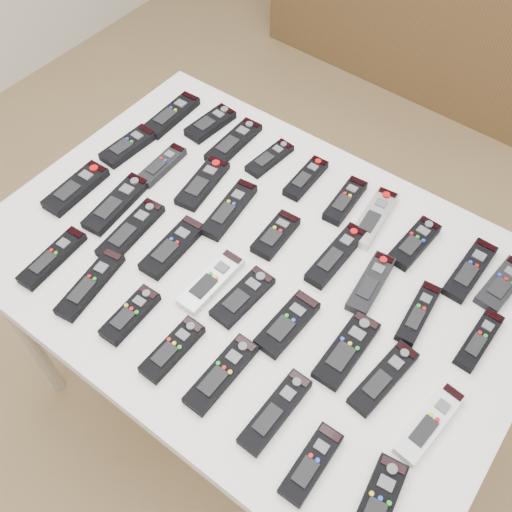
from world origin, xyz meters
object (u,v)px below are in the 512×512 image
Objects in this scene: remote_24 at (243,297)px; remote_28 at (430,423)px; remote_4 at (306,178)px; remote_17 at (418,313)px; sideboard at (415,5)px; remote_6 at (373,218)px; remote_29 at (53,258)px; remote_0 at (172,115)px; remote_32 at (172,349)px; remote_5 at (345,201)px; remote_18 at (479,340)px; remote_35 at (311,464)px; remote_23 at (211,281)px; remote_12 at (203,183)px; remote_25 at (287,324)px; remote_30 at (91,284)px; remote_31 at (130,315)px; remote_3 at (270,158)px; remote_34 at (275,411)px; remote_22 at (173,247)px; remote_13 at (229,209)px; remote_27 at (384,378)px; remote_36 at (377,505)px; remote_10 at (128,146)px; remote_33 at (221,374)px; remote_20 at (116,204)px; remote_1 at (210,123)px; remote_2 at (234,142)px; remote_16 at (371,283)px; table at (256,275)px; remote_26 at (347,350)px; remote_19 at (76,188)px; remote_21 at (131,230)px; remote_15 at (336,255)px; remote_8 at (470,270)px; remote_9 at (502,285)px.

remote_24 is 0.46m from remote_28.
remote_17 is (0.42, -0.19, -0.00)m from remote_4.
sideboard is 7.70× the size of remote_6.
sideboard is 2.25m from remote_29.
remote_32 is (0.50, -0.55, 0.00)m from remote_0.
remote_6 is (0.08, -0.01, 0.00)m from remote_5.
remote_35 reaches higher than remote_18.
remote_23 is 1.15× the size of remote_32.
remote_12 is 0.46m from remote_25.
remote_5 is 0.85× the size of remote_28.
remote_30 is 0.13m from remote_31.
remote_34 is at bearing -47.27° from remote_3.
remote_22 is at bearing -85.04° from remote_3.
remote_12 and remote_23 have the same top height.
remote_13 is 0.55m from remote_27.
remote_17 reaches higher than remote_24.
remote_36 is at bearing -38.20° from remote_13.
remote_10 is 0.72m from remote_33.
remote_3 is at bearing 167.09° from remote_18.
remote_20 is at bearing -50.64° from remote_10.
remote_1 is at bearing 123.77° from remote_32.
remote_20 is 0.90m from remote_36.
remote_2 is 0.98× the size of remote_30.
remote_16 is (0.50, -0.01, 0.00)m from remote_12.
table is 6.91× the size of remote_26.
remote_19 is at bearing 159.50° from remote_32.
remote_21 is at bearing -173.68° from remote_28.
remote_12 is at bearing -156.56° from remote_5.
remote_15 is (-0.01, -0.15, 0.00)m from remote_6.
remote_8 is 1.15× the size of remote_24.
remote_25 is at bearing -31.29° from remote_1.
remote_4 is at bearing 58.80° from remote_13.
remote_1 is at bearing 130.45° from remote_23.
remote_15 reaches higher than remote_35.
remote_5 is (0.36, -0.00, 0.00)m from remote_2.
remote_16 is 0.93× the size of remote_28.
table is 0.20m from remote_15.
sideboard is 1.88m from remote_12.
remote_24 is at bearing -2.80° from remote_21.
remote_31 is 0.13m from remote_32.
remote_12 is 1.14× the size of remote_18.
remote_8 is at bearing 23.62° from remote_21.
remote_27 is at bearing -21.57° from remote_1.
remote_34 is at bearing -107.38° from remote_9.
remote_24 and remote_27 have the same top height.
sideboard is 2.43m from remote_35.
remote_3 is 0.46m from remote_16.
remote_15 is at bearing -13.89° from remote_1.
remote_12 is 0.99× the size of remote_29.
remote_12 is at bearing 144.06° from remote_34.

